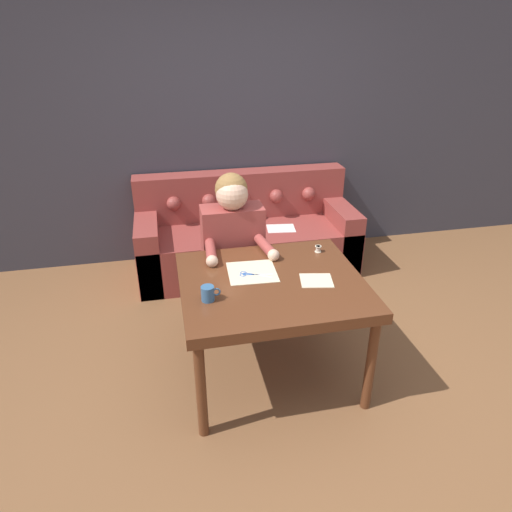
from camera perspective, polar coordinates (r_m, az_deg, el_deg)
name	(u,v)px	position (r m, az deg, el deg)	size (l,w,h in m)	color
ground_plane	(294,382)	(3.18, 4.76, -15.40)	(16.00, 16.00, 0.00)	brown
wall_back	(237,124)	(4.45, -2.39, 16.16)	(8.00, 0.06, 2.60)	#383842
dining_table	(272,290)	(2.86, 1.97, -4.31)	(1.13, 0.99, 0.73)	#562D19
couch	(246,237)	(4.37, -1.30, 2.44)	(2.02, 0.81, 0.89)	brown
person	(233,249)	(3.39, -2.87, 0.85)	(0.49, 0.58, 1.22)	#33281E
pattern_paper_main	(252,272)	(2.90, -0.49, -2.02)	(0.32, 0.32, 0.00)	beige
pattern_paper_offcut	(316,281)	(2.84, 7.56, -3.05)	(0.23, 0.21, 0.00)	beige
scissors	(250,275)	(2.88, -0.73, -2.33)	(0.21, 0.12, 0.01)	silver
mug	(208,293)	(2.61, -6.01, -4.68)	(0.11, 0.08, 0.09)	#335B84
thread_spool	(318,249)	(3.18, 7.77, 0.88)	(0.04, 0.04, 0.05)	beige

